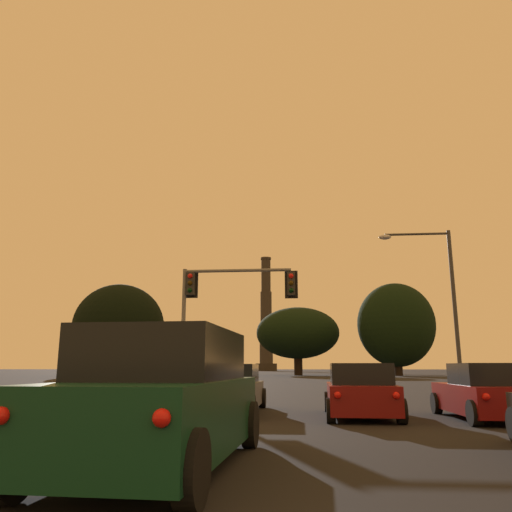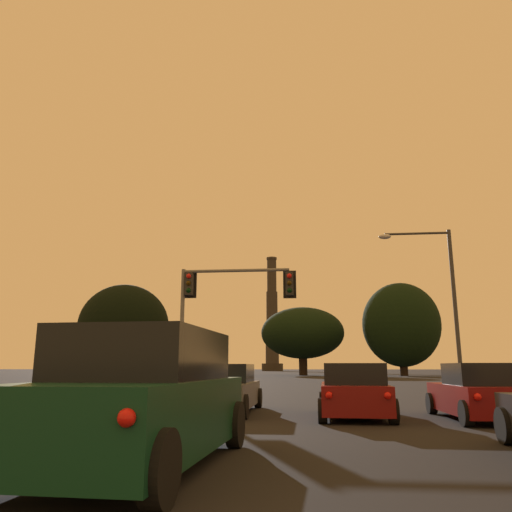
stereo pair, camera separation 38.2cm
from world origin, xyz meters
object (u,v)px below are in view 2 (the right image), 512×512
hatchback_center_lane_front (354,392)px  smokestack (272,325)px  sedan_left_lane_front (223,390)px  street_lamp (441,290)px  suv_left_lane_second (144,399)px  hatchback_right_lane_front (480,394)px  traffic_light_overhead_left (220,298)px

hatchback_center_lane_front → smokestack: (-13.30, 158.91, 14.79)m
hatchback_center_lane_front → sedan_left_lane_front: bearing=164.1°
street_lamp → smokestack: bearing=97.3°
suv_left_lane_second → sedan_left_lane_front: size_ratio=1.06×
sedan_left_lane_front → street_lamp: street_lamp is taller
sedan_left_lane_front → street_lamp: 14.41m
street_lamp → suv_left_lane_second: bearing=-116.0°
street_lamp → smokestack: smokestack is taller
hatchback_right_lane_front → traffic_light_overhead_left: bearing=135.9°
sedan_left_lane_front → smokestack: bearing=93.7°
suv_left_lane_second → smokestack: 167.07m
hatchback_right_lane_front → smokestack: size_ratio=0.10×
hatchback_center_lane_front → sedan_left_lane_front: (-3.80, 1.22, 0.00)m
hatchback_center_lane_front → smokestack: smokestack is taller
sedan_left_lane_front → street_lamp: size_ratio=0.57×
sedan_left_lane_front → smokestack: smokestack is taller
traffic_light_overhead_left → hatchback_right_lane_front: bearing=-43.9°
sedan_left_lane_front → street_lamp: bearing=47.5°
traffic_light_overhead_left → sedan_left_lane_front: bearing=-78.9°
hatchback_right_lane_front → smokestack: bearing=95.7°
hatchback_right_lane_front → traffic_light_overhead_left: 12.02m
hatchback_center_lane_front → sedan_left_lane_front: 3.99m
suv_left_lane_second → street_lamp: size_ratio=0.61×
street_lamp → hatchback_right_lane_front: bearing=-101.2°
hatchback_center_lane_front → hatchback_right_lane_front: bearing=-4.5°
sedan_left_lane_front → smokestack: 158.66m
hatchback_center_lane_front → smokestack: 160.15m
street_lamp → smokestack: (-18.80, 147.62, 10.34)m
smokestack → hatchback_center_lane_front: bearing=-85.2°
hatchback_center_lane_front → sedan_left_lane_front: size_ratio=0.88×
suv_left_lane_second → street_lamp: bearing=66.8°
hatchback_right_lane_front → smokestack: (-16.50, 159.26, 14.79)m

